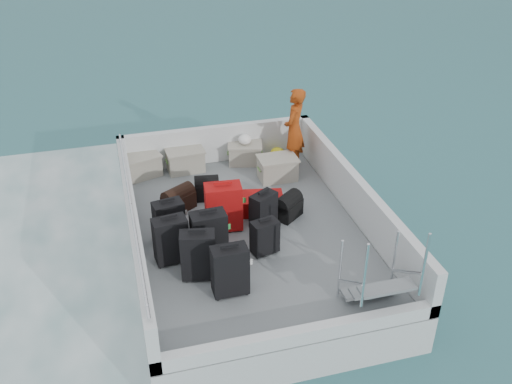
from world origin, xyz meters
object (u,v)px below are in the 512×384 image
suitcase_3 (230,271)px  crate_3 (277,169)px  crate_0 (142,166)px  passenger (294,130)px  suitcase_6 (265,237)px  crate_2 (245,154)px  suitcase_1 (171,241)px  suitcase_8 (261,203)px  suitcase_0 (198,256)px  suitcase_4 (209,236)px  suitcase_7 (263,211)px  crate_1 (185,161)px  suitcase_2 (169,221)px  suitcase_5 (224,207)px

suitcase_3 → crate_3: bearing=60.7°
crate_0 → passenger: size_ratio=0.41×
suitcase_6 → crate_3: bearing=54.6°
suitcase_6 → crate_2: 2.85m
suitcase_1 → suitcase_8: 1.85m
suitcase_6 → passenger: size_ratio=0.35×
suitcase_0 → crate_3: (1.85, 2.37, -0.16)m
suitcase_1 → suitcase_4: suitcase_4 is taller
suitcase_7 → suitcase_8: size_ratio=0.82×
crate_1 → suitcase_6: bearing=-76.1°
suitcase_4 → crate_2: (1.21, 2.69, -0.18)m
suitcase_2 → passenger: passenger is taller
crate_1 → crate_2: 1.13m
suitcase_3 → passenger: (1.92, 3.12, 0.41)m
suitcase_2 → crate_1: bearing=64.7°
suitcase_8 → crate_0: size_ratio=1.14×
suitcase_6 → crate_1: 2.91m
suitcase_3 → suitcase_5: 1.52m
suitcase_3 → crate_1: bearing=89.4°
crate_3 → suitcase_1: bearing=-138.4°
suitcase_5 → suitcase_6: 0.89m
suitcase_8 → crate_3: crate_3 is taller
suitcase_0 → suitcase_8: (1.27, 1.40, -0.22)m
suitcase_0 → suitcase_6: 1.06m
suitcase_4 → suitcase_5: (0.36, 0.65, 0.02)m
suitcase_1 → crate_2: suitcase_1 is taller
suitcase_4 → crate_3: suitcase_4 is taller
suitcase_5 → crate_2: suitcase_5 is taller
suitcase_4 → suitcase_8: 1.45m
suitcase_3 → suitcase_6: 1.00m
suitcase_2 → suitcase_3: size_ratio=0.89×
suitcase_0 → suitcase_3: size_ratio=1.01×
crate_2 → passenger: size_ratio=0.39×
suitcase_2 → crate_2: (1.70, 2.10, -0.14)m
suitcase_4 → suitcase_7: suitcase_4 is taller
crate_0 → crate_2: bearing=0.0°
crate_3 → suitcase_5: bearing=-134.3°
suitcase_0 → suitcase_6: suitcase_0 is taller
suitcase_5 → suitcase_7: 0.62m
suitcase_0 → crate_0: 3.16m
crate_1 → passenger: size_ratio=0.42×
suitcase_4 → passenger: bearing=45.5°
suitcase_3 → crate_2: (1.11, 3.55, -0.18)m
suitcase_0 → suitcase_1: 0.55m
suitcase_8 → crate_1: 1.96m
crate_0 → crate_3: (2.32, -0.75, 0.01)m
crate_0 → crate_1: bearing=0.0°
suitcase_4 → passenger: size_ratio=0.47×
suitcase_0 → suitcase_3: 0.55m
crate_2 → crate_3: (0.41, -0.75, 0.02)m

